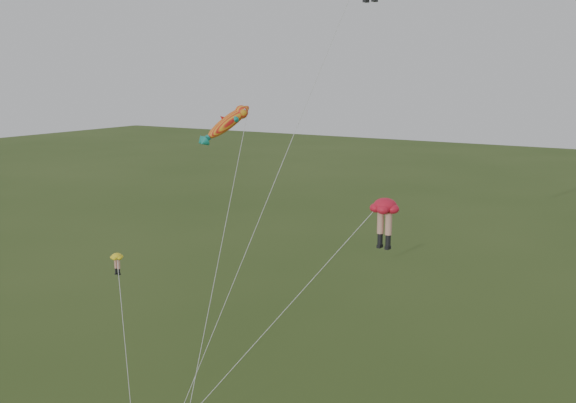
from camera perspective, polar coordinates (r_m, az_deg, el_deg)
The scene contains 3 objects.
legs_kite_red_mid at distance 33.01m, azimuth 8.38°, elevation -0.94°, with size 9.33×8.02×12.22m.
legs_kite_yellow at distance 39.51m, azimuth -14.88°, elevation -5.82°, with size 4.55×3.94×7.93m.
fish_kite at distance 39.78m, azimuth -5.33°, elevation 6.91°, with size 5.15×11.20×16.80m.
Camera 1 is at (21.28, -25.06, 18.36)m, focal length 40.00 mm.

